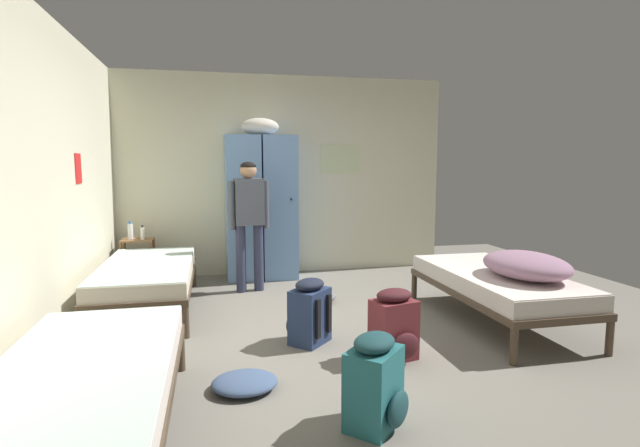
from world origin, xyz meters
name	(u,v)px	position (x,y,z in m)	size (l,w,h in m)	color
ground_plane	(326,333)	(0.00, 0.00, 0.00)	(8.06, 8.06, 0.00)	slate
room_backdrop	(191,179)	(-1.17, 1.20, 1.33)	(4.48, 5.10, 2.67)	beige
locker_bank	(261,204)	(-0.35, 2.24, 0.97)	(0.90, 0.55, 2.07)	#6B93C6
shelf_unit	(138,257)	(-1.88, 2.21, 0.35)	(0.38, 0.30, 0.57)	brown
bed_left_front	(83,381)	(-1.63, -1.46, 0.38)	(0.90, 1.90, 0.49)	#473828
bed_right	(496,283)	(1.63, -0.05, 0.38)	(0.90, 1.90, 0.49)	#473828
bed_left_rear	(147,274)	(-1.63, 1.06, 0.38)	(0.90, 1.90, 0.49)	#473828
bedding_heap	(526,265)	(1.74, -0.33, 0.60)	(0.66, 0.89, 0.23)	gray
person_traveler	(249,214)	(-0.55, 1.59, 0.92)	(0.47, 0.24, 1.52)	#2D334C
water_bottle	(130,231)	(-1.96, 2.23, 0.67)	(0.06, 0.06, 0.22)	white
lotion_bottle	(143,233)	(-1.81, 2.17, 0.65)	(0.05, 0.05, 0.17)	white
backpack_maroon	(394,326)	(0.38, -0.67, 0.26)	(0.37, 0.38, 0.55)	maroon
backpack_navy	(309,312)	(-0.19, -0.19, 0.26)	(0.42, 0.42, 0.55)	navy
backpack_teal	(375,384)	(-0.08, -1.57, 0.26)	(0.42, 0.42, 0.55)	#23666B
clothes_pile_grey	(316,297)	(0.11, 0.95, 0.07)	(0.44, 0.39, 0.13)	slate
clothes_pile_denim	(245,383)	(-0.78, -0.95, 0.05)	(0.44, 0.39, 0.10)	#42567A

